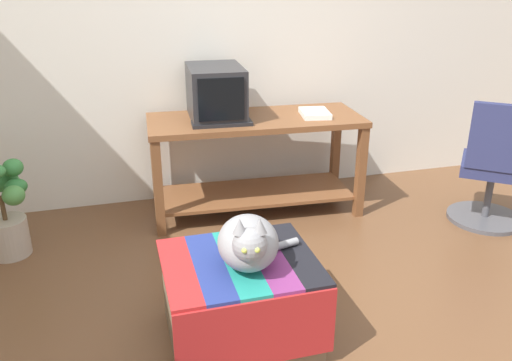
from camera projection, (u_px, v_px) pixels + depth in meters
name	position (u px, v px, depth m)	size (l,w,h in m)	color
ground_plane	(306.00, 354.00, 2.46)	(14.00, 14.00, 0.00)	brown
back_wall	(212.00, 25.00, 3.80)	(8.00, 0.10, 2.60)	silver
desk	(255.00, 148.00, 3.75)	(1.53, 0.68, 0.71)	brown
tv_monitor	(216.00, 93.00, 3.60)	(0.39, 0.54, 0.36)	#28282B
keyboard	(222.00, 123.00, 3.49)	(0.40, 0.15, 0.02)	black
book	(315.00, 113.00, 3.70)	(0.19, 0.26, 0.04)	white
ottoman_with_blanket	(240.00, 300.00, 2.50)	(0.71, 0.62, 0.43)	#7A664C
cat	(249.00, 242.00, 2.33)	(0.45, 0.42, 0.30)	gray
potted_plant	(3.00, 206.00, 3.21)	(0.34, 0.39, 0.66)	#B7A893
office_chair	(493.00, 172.00, 3.58)	(0.59, 0.59, 0.89)	#4C4C51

